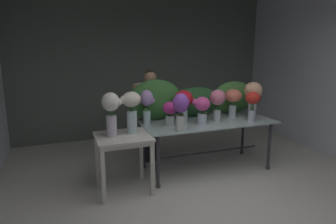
{
  "coord_description": "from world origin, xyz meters",
  "views": [
    {
      "loc": [
        -1.78,
        -2.55,
        1.98
      ],
      "look_at": [
        -0.32,
        1.43,
        1.01
      ],
      "focal_mm": 32.75,
      "sensor_mm": 36.0,
      "label": 1
    }
  ],
  "objects_px": {
    "florist": "(151,107)",
    "display_table_glass": "(207,128)",
    "vase_coral_roses": "(233,99)",
    "vase_rosy_snapdragons": "(217,100)",
    "side_table_white": "(123,143)",
    "vase_peach_tulips": "(253,94)",
    "vase_white_roses_tall": "(111,111)",
    "vase_fuchsia_stock": "(202,108)",
    "vase_cream_lisianthus_tall": "(131,108)",
    "vase_magenta_freesia": "(170,112)",
    "vase_crimson_peonies": "(183,102)",
    "vase_scarlet_lilies": "(253,102)",
    "vase_lilac_dahlias": "(147,104)"
  },
  "relations": [
    {
      "from": "vase_crimson_peonies",
      "to": "side_table_white",
      "type": "bearing_deg",
      "value": -162.3
    },
    {
      "from": "display_table_glass",
      "to": "vase_peach_tulips",
      "type": "xyz_separation_m",
      "value": [
        0.8,
        -0.03,
        0.48
      ]
    },
    {
      "from": "vase_lilac_dahlias",
      "to": "vase_crimson_peonies",
      "type": "relative_size",
      "value": 1.06
    },
    {
      "from": "vase_coral_roses",
      "to": "vase_white_roses_tall",
      "type": "height_order",
      "value": "vase_white_roses_tall"
    },
    {
      "from": "vase_scarlet_lilies",
      "to": "vase_cream_lisianthus_tall",
      "type": "distance_m",
      "value": 1.87
    },
    {
      "from": "vase_crimson_peonies",
      "to": "vase_white_roses_tall",
      "type": "xyz_separation_m",
      "value": [
        -1.14,
        -0.32,
        0.02
      ]
    },
    {
      "from": "vase_white_roses_tall",
      "to": "vase_coral_roses",
      "type": "bearing_deg",
      "value": 9.72
    },
    {
      "from": "vase_coral_roses",
      "to": "vase_crimson_peonies",
      "type": "height_order",
      "value": "vase_crimson_peonies"
    },
    {
      "from": "vase_peach_tulips",
      "to": "vase_white_roses_tall",
      "type": "distance_m",
      "value": 2.32
    },
    {
      "from": "side_table_white",
      "to": "vase_white_roses_tall",
      "type": "relative_size",
      "value": 1.34
    },
    {
      "from": "vase_coral_roses",
      "to": "vase_crimson_peonies",
      "type": "relative_size",
      "value": 0.94
    },
    {
      "from": "vase_peach_tulips",
      "to": "vase_rosy_snapdragons",
      "type": "bearing_deg",
      "value": -177.85
    },
    {
      "from": "side_table_white",
      "to": "vase_coral_roses",
      "type": "height_order",
      "value": "vase_coral_roses"
    },
    {
      "from": "vase_scarlet_lilies",
      "to": "vase_fuchsia_stock",
      "type": "height_order",
      "value": "vase_scarlet_lilies"
    },
    {
      "from": "vase_magenta_freesia",
      "to": "vase_peach_tulips",
      "type": "relative_size",
      "value": 0.62
    },
    {
      "from": "florist",
      "to": "vase_fuchsia_stock",
      "type": "xyz_separation_m",
      "value": [
        0.55,
        -0.76,
        0.11
      ]
    },
    {
      "from": "vase_coral_roses",
      "to": "vase_rosy_snapdragons",
      "type": "relative_size",
      "value": 0.94
    },
    {
      "from": "vase_peach_tulips",
      "to": "vase_magenta_freesia",
      "type": "bearing_deg",
      "value": -178.6
    },
    {
      "from": "vase_fuchsia_stock",
      "to": "vase_cream_lisianthus_tall",
      "type": "height_order",
      "value": "vase_cream_lisianthus_tall"
    },
    {
      "from": "vase_lilac_dahlias",
      "to": "vase_cream_lisianthus_tall",
      "type": "height_order",
      "value": "vase_cream_lisianthus_tall"
    },
    {
      "from": "florist",
      "to": "vase_white_roses_tall",
      "type": "bearing_deg",
      "value": -131.93
    },
    {
      "from": "side_table_white",
      "to": "vase_coral_roses",
      "type": "distance_m",
      "value": 1.95
    },
    {
      "from": "florist",
      "to": "vase_lilac_dahlias",
      "type": "height_order",
      "value": "florist"
    },
    {
      "from": "florist",
      "to": "vase_crimson_peonies",
      "type": "height_order",
      "value": "florist"
    },
    {
      "from": "vase_fuchsia_stock",
      "to": "vase_peach_tulips",
      "type": "height_order",
      "value": "vase_peach_tulips"
    },
    {
      "from": "vase_magenta_freesia",
      "to": "side_table_white",
      "type": "bearing_deg",
      "value": -164.76
    },
    {
      "from": "florist",
      "to": "display_table_glass",
      "type": "bearing_deg",
      "value": -40.73
    },
    {
      "from": "display_table_glass",
      "to": "florist",
      "type": "xyz_separation_m",
      "value": [
        -0.71,
        0.61,
        0.26
      ]
    },
    {
      "from": "vase_crimson_peonies",
      "to": "vase_fuchsia_stock",
      "type": "bearing_deg",
      "value": -43.59
    },
    {
      "from": "vase_white_roses_tall",
      "to": "vase_magenta_freesia",
      "type": "bearing_deg",
      "value": 13.02
    },
    {
      "from": "vase_magenta_freesia",
      "to": "vase_white_roses_tall",
      "type": "distance_m",
      "value": 0.91
    },
    {
      "from": "vase_peach_tulips",
      "to": "display_table_glass",
      "type": "bearing_deg",
      "value": 177.78
    },
    {
      "from": "vase_fuchsia_stock",
      "to": "vase_white_roses_tall",
      "type": "bearing_deg",
      "value": -174.95
    },
    {
      "from": "florist",
      "to": "vase_magenta_freesia",
      "type": "height_order",
      "value": "florist"
    },
    {
      "from": "display_table_glass",
      "to": "vase_rosy_snapdragons",
      "type": "distance_m",
      "value": 0.46
    },
    {
      "from": "vase_fuchsia_stock",
      "to": "vase_cream_lisianthus_tall",
      "type": "distance_m",
      "value": 1.08
    },
    {
      "from": "vase_coral_roses",
      "to": "vase_crimson_peonies",
      "type": "bearing_deg",
      "value": -178.42
    },
    {
      "from": "vase_crimson_peonies",
      "to": "vase_white_roses_tall",
      "type": "bearing_deg",
      "value": -164.27
    },
    {
      "from": "vase_scarlet_lilies",
      "to": "vase_peach_tulips",
      "type": "height_order",
      "value": "vase_peach_tulips"
    },
    {
      "from": "vase_magenta_freesia",
      "to": "vase_crimson_peonies",
      "type": "bearing_deg",
      "value": 24.42
    },
    {
      "from": "vase_rosy_snapdragons",
      "to": "vase_fuchsia_stock",
      "type": "bearing_deg",
      "value": -162.71
    },
    {
      "from": "vase_scarlet_lilies",
      "to": "vase_rosy_snapdragons",
      "type": "distance_m",
      "value": 0.53
    },
    {
      "from": "display_table_glass",
      "to": "vase_scarlet_lilies",
      "type": "bearing_deg",
      "value": -22.38
    },
    {
      "from": "side_table_white",
      "to": "vase_cream_lisianthus_tall",
      "type": "height_order",
      "value": "vase_cream_lisianthus_tall"
    },
    {
      "from": "vase_coral_roses",
      "to": "vase_peach_tulips",
      "type": "height_order",
      "value": "vase_peach_tulips"
    },
    {
      "from": "side_table_white",
      "to": "vase_rosy_snapdragons",
      "type": "distance_m",
      "value": 1.59
    },
    {
      "from": "vase_scarlet_lilies",
      "to": "vase_cream_lisianthus_tall",
      "type": "xyz_separation_m",
      "value": [
        -1.87,
        0.06,
        0.04
      ]
    },
    {
      "from": "vase_crimson_peonies",
      "to": "vase_rosy_snapdragons",
      "type": "xyz_separation_m",
      "value": [
        0.51,
        -0.11,
        0.0
      ]
    },
    {
      "from": "vase_rosy_snapdragons",
      "to": "vase_white_roses_tall",
      "type": "relative_size",
      "value": 0.83
    },
    {
      "from": "vase_fuchsia_stock",
      "to": "vase_rosy_snapdragons",
      "type": "xyz_separation_m",
      "value": [
        0.3,
        0.09,
        0.07
      ]
    }
  ]
}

